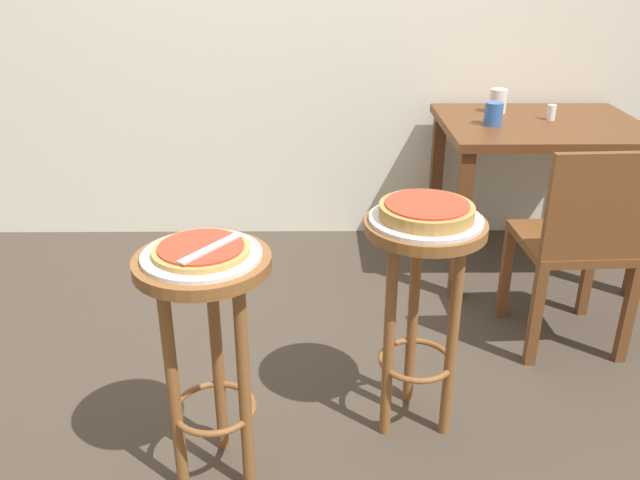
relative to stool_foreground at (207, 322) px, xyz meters
The scene contains 13 objects.
ground_plane 0.63m from the stool_foreground, 56.62° to the left, with size 6.00×6.00×0.00m, color #42382D.
stool_foreground is the anchor object (origin of this frame).
serving_plate_foreground 0.21m from the stool_foreground, behind, with size 0.32×0.32×0.01m, color silver.
pizza_foreground 0.22m from the stool_foreground, 116.57° to the left, with size 0.26×0.26×0.02m.
stool_middle 0.67m from the stool_foreground, 20.70° to the left, with size 0.37×0.37×0.74m.
serving_plate_middle 0.71m from the stool_foreground, 20.70° to the left, with size 0.34×0.34×0.01m, color silver.
pizza_middle 0.71m from the stool_foreground, 20.70° to the left, with size 0.28×0.28×0.05m.
dining_table 1.98m from the stool_foreground, 46.58° to the left, with size 0.92×0.75×0.74m.
cup_near_edge 1.78m from the stool_foreground, 51.03° to the left, with size 0.08×0.08×0.10m, color #3360B2.
cup_far_edge 2.02m from the stool_foreground, 53.52° to the left, with size 0.08×0.08×0.11m, color silver.
condiment_shaker 2.04m from the stool_foreground, 46.18° to the left, with size 0.04×0.04×0.07m, color white.
wooden_chair 1.48m from the stool_foreground, 27.95° to the left, with size 0.42×0.42×0.85m.
pizza_server_knife 0.24m from the stool_foreground, 33.69° to the right, with size 0.22×0.02×0.01m, color silver.
Camera 1 is at (0.13, -1.84, 1.51)m, focal length 37.20 mm.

